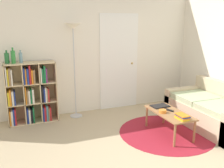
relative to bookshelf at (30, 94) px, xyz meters
The scene contains 13 objects.
wall_back 1.64m from the bookshelf, ahead, with size 7.26×0.11×2.60m.
rug 2.60m from the bookshelf, 33.26° to the right, with size 1.64×1.64×0.01m.
bookshelf is the anchor object (origin of this frame).
floor_lamp 1.34m from the bookshelf, ahead, with size 0.32×0.32×1.85m.
couch 3.45m from the bookshelf, 24.31° to the right, with size 0.94×1.69×0.76m.
coffee_table 2.58m from the bookshelf, 34.21° to the right, with size 0.45×0.94×0.40m.
laptop 2.43m from the bookshelf, 28.16° to the right, with size 0.32×0.23×0.02m.
bowl 2.47m from the bookshelf, 35.69° to the right, with size 0.12×0.12×0.05m.
book_stack_on_table 2.78m from the bookshelf, 39.99° to the right, with size 0.16×0.23×0.07m.
remote 2.57m from the bookshelf, 32.64° to the right, with size 0.09×0.18×0.02m.
bottle_left 0.77m from the bookshelf, behind, with size 0.08×0.08×0.24m.
bottle_middle 0.75m from the bookshelf, behind, with size 0.08×0.08×0.29m.
bottle_right 0.70m from the bookshelf, behind, with size 0.06×0.06×0.23m.
Camera 1 is at (-1.66, -2.40, 1.85)m, focal length 40.00 mm.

